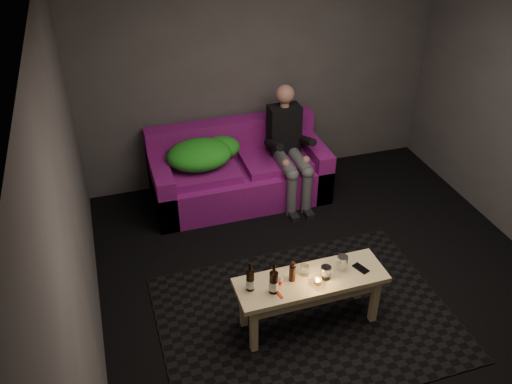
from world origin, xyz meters
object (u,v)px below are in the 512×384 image
beer_bottle_b (274,282)px  person (289,144)px  sofa (238,173)px  beer_bottle_a (250,280)px  coffee_table (311,286)px  steel_cup (342,262)px

beer_bottle_b → person: bearing=66.8°
sofa → beer_bottle_b: bearing=-98.2°
person → beer_bottle_a: person is taller
coffee_table → beer_bottle_a: (-0.49, 0.03, 0.18)m
coffee_table → beer_bottle_b: size_ratio=4.36×
person → beer_bottle_a: size_ratio=4.83×
beer_bottle_a → steel_cup: (0.77, 0.01, -0.04)m
beer_bottle_a → steel_cup: size_ratio=2.19×
person → coffee_table: bearing=-104.7°
beer_bottle_a → person: bearing=61.9°
person → beer_bottle_b: bearing=-113.2°
coffee_table → steel_cup: bearing=7.9°
person → sofa: bearing=163.6°
coffee_table → beer_bottle_a: bearing=177.0°
person → beer_bottle_a: (-0.97, -1.82, -0.06)m
beer_bottle_a → beer_bottle_b: 0.18m
steel_cup → beer_bottle_b: bearing=-171.4°
sofa → beer_bottle_a: size_ratio=7.23×
steel_cup → coffee_table: bearing=-172.1°
sofa → person: (0.52, -0.15, 0.36)m
sofa → steel_cup: bearing=-80.9°
coffee_table → beer_bottle_a: size_ratio=4.66×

